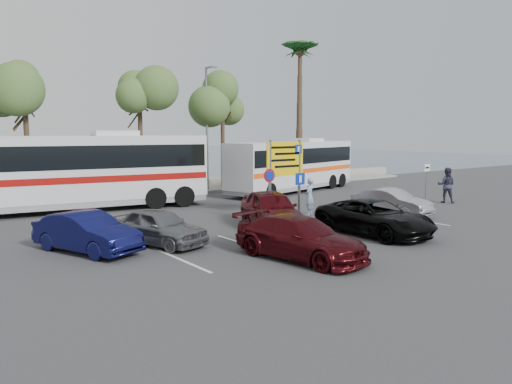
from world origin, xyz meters
TOP-DOWN VIEW (x-y plane):
  - ground at (0.00, 0.00)m, footprint 120.00×120.00m
  - kerb_strip at (0.00, 14.00)m, footprint 44.00×2.40m
  - seawall at (0.00, 16.00)m, footprint 48.00×0.80m
  - sea at (0.00, 60.00)m, footprint 140.00×140.00m
  - tree_left at (-8.00, 14.00)m, footprint 3.20×3.20m
  - tree_mid at (-1.50, 14.00)m, footprint 3.20×3.20m
  - tree_right at (4.50, 14.00)m, footprint 3.20×3.20m
  - palm_tree at (11.50, 14.00)m, footprint 4.80×4.80m
  - street_lamp_right at (3.00, 13.52)m, footprint 0.45×1.15m
  - direction_sign at (1.00, 3.20)m, footprint 2.20×0.12m
  - sign_no_stop at (-0.60, 2.38)m, footprint 0.60×0.08m
  - sign_parking at (-0.20, 0.79)m, footprint 0.50×0.07m
  - sign_taxi at (9.80, 1.49)m, footprint 0.50×0.07m
  - lane_markings at (-1.14, -1.00)m, footprint 12.02×4.20m
  - coach_bus_left at (-6.50, 10.50)m, footprint 13.21×4.70m
  - coach_bus_right at (7.50, 10.10)m, footprint 11.57×5.14m
  - car_silver_a at (-6.60, 1.06)m, footprint 2.60×4.09m
  - car_blue at (-9.00, 1.50)m, footprint 2.76×4.29m
  - car_maroon at (-3.91, -3.39)m, footprint 2.60×4.86m
  - car_red at (-1.51, 1.09)m, footprint 3.45×4.97m
  - suv_black at (0.89, -2.34)m, footprint 2.31×4.91m
  - car_silver_b at (5.08, 0.14)m, footprint 1.79×3.99m
  - pedestrian_near at (2.00, 2.56)m, footprint 0.78×0.70m
  - pedestrian_far at (11.00, 1.00)m, footprint 1.14×1.21m

SIDE VIEW (x-z plane):
  - ground at x=0.00m, z-range 0.00..0.00m
  - lane_markings at x=-1.14m, z-range 0.00..0.01m
  - sea at x=0.00m, z-range 0.01..0.01m
  - kerb_strip at x=0.00m, z-range 0.00..0.15m
  - seawall at x=0.00m, z-range 0.00..0.60m
  - car_silver_b at x=5.08m, z-range 0.00..1.27m
  - car_silver_a at x=-6.60m, z-range 0.00..1.30m
  - car_blue at x=-9.00m, z-range 0.00..1.34m
  - car_maroon at x=-3.91m, z-range 0.00..1.34m
  - suv_black at x=0.89m, z-range 0.00..1.36m
  - car_red at x=-1.51m, z-range 0.00..1.57m
  - pedestrian_near at x=2.00m, z-range 0.00..1.79m
  - pedestrian_far at x=11.00m, z-range 0.00..1.98m
  - sign_taxi at x=9.80m, z-range 0.32..2.52m
  - sign_parking at x=-0.20m, z-range 0.34..2.59m
  - sign_no_stop at x=-0.60m, z-range 0.40..2.75m
  - coach_bus_right at x=7.50m, z-range -0.13..3.40m
  - coach_bus_left at x=-6.50m, z-range -0.15..3.89m
  - direction_sign at x=1.00m, z-range 0.63..4.23m
  - street_lamp_right at x=3.00m, z-range 0.59..8.60m
  - tree_left at x=-8.00m, z-range 2.40..9.60m
  - tree_right at x=4.50m, z-range 2.47..9.87m
  - tree_mid at x=-1.50m, z-range 2.65..10.65m
  - palm_tree at x=11.50m, z-range 4.27..15.47m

